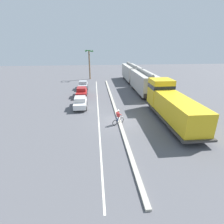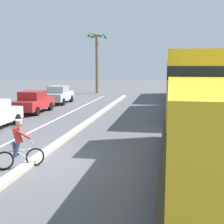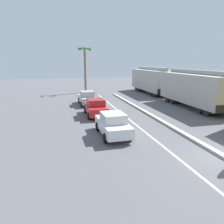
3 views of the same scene
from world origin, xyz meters
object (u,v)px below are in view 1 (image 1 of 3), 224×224
Objects in this scene: hopper_car_lead at (144,82)px; parked_car_white at (80,102)px; locomotive at (171,105)px; parked_car_silver at (83,85)px; parked_car_red at (82,92)px; cyclist at (118,118)px; palm_tree_near at (89,59)px; hopper_car_middle at (131,72)px.

hopper_car_lead is 2.51× the size of parked_car_white.
parked_car_white is at bearing 155.06° from locomotive.
parked_car_red is at bearing -89.45° from parked_car_silver.
palm_tree_near is (-3.73, 28.18, 4.28)m from cyclist.
cyclist is 28.74m from palm_tree_near.
palm_tree_near is (1.15, 10.63, 4.28)m from parked_car_silver.
parked_car_white is 11.52m from parked_car_silver.
hopper_car_middle reaches higher than parked_car_silver.
hopper_car_lead is at bearing -56.22° from palm_tree_near.
palm_tree_near is at bearing 97.54° from cyclist.
parked_car_red is 2.45× the size of cyclist.
cyclist is (-6.38, -0.90, -0.98)m from locomotive.
parked_car_red is at bearing 112.05° from cyclist.
hopper_car_middle is 21.68m from parked_car_white.
locomotive reaches higher than hopper_car_middle.
hopper_car_lead is at bearing -90.00° from hopper_car_middle.
hopper_car_lead is 13.14m from parked_car_white.
palm_tree_near reaches higher than cyclist.
locomotive is at bearing -24.94° from parked_car_white.
hopper_car_lead is at bearing 90.00° from locomotive.
locomotive reaches higher than parked_car_silver.
parked_car_white is at bearing -92.35° from palm_tree_near.
palm_tree_near reaches higher than parked_car_silver.
parked_car_white and parked_car_silver have the same top height.
hopper_car_middle is at bearing 90.00° from locomotive.
parked_car_red is (-0.19, 5.89, 0.00)m from parked_car_white.
hopper_car_middle is 6.18× the size of cyclist.
parked_car_white is 7.61m from cyclist.
hopper_car_middle is 2.50× the size of parked_car_silver.
parked_car_silver is at bearing 105.55° from cyclist.
palm_tree_near is (-10.11, 3.52, 3.02)m from hopper_car_middle.
parked_car_silver is 0.57× the size of palm_tree_near.
cyclist reaches higher than parked_car_white.
cyclist is at bearing -67.95° from parked_car_red.
hopper_car_middle is 11.13m from palm_tree_near.
palm_tree_near reaches higher than parked_car_white.
hopper_car_middle is (0.00, 23.76, 0.28)m from locomotive.
cyclist is (4.83, -11.92, 0.00)m from parked_car_red.
hopper_car_middle is 25.50m from cyclist.
locomotive is 2.74× the size of parked_car_silver.
hopper_car_lead is 12.19m from parked_car_silver.
parked_car_silver is at bearing 124.08° from locomotive.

